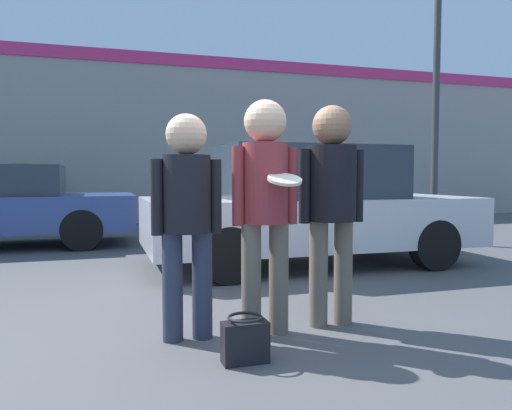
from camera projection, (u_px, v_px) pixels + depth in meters
The scene contains 9 objects.
ground_plane at pixel (217, 334), 3.82m from camera, with size 56.00×56.00×0.00m, color #4C4C4F.
storefront_building at pixel (133, 137), 12.46m from camera, with size 24.00×0.22×4.28m.
person_left at pixel (187, 207), 3.64m from camera, with size 0.52×0.35×1.66m.
person_middle_with_frisbee at pixel (265, 194), 3.75m from camera, with size 0.51×0.54×1.78m.
person_right at pixel (332, 193), 3.99m from camera, with size 0.56×0.39×1.77m.
parked_car_near at pixel (308, 207), 6.74m from camera, with size 4.39×1.92×1.59m.
street_lamp at pixel (447, 17), 8.70m from camera, with size 1.19×0.35×6.59m.
shrub at pixel (21, 197), 10.92m from camera, with size 1.49×1.49×1.49m.
handbag at pixel (245, 340), 3.22m from camera, with size 0.30×0.23×0.31m.
Camera 1 is at (-0.85, -3.66, 1.22)m, focal length 35.00 mm.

